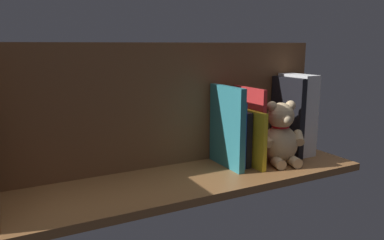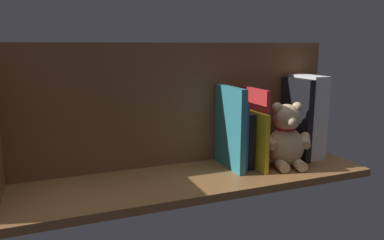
{
  "view_description": "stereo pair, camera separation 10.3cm",
  "coord_description": "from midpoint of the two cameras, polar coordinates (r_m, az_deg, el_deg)",
  "views": [
    {
      "loc": [
        46.71,
        89.49,
        36.89
      ],
      "look_at": [
        0.0,
        0.0,
        16.29
      ],
      "focal_mm": 34.71,
      "sensor_mm": 36.0,
      "label": 1
    },
    {
      "loc": [
        37.35,
        93.78,
        36.89
      ],
      "look_at": [
        0.0,
        0.0,
        16.29
      ],
      "focal_mm": 34.71,
      "sensor_mm": 36.0,
      "label": 2
    }
  ],
  "objects": [
    {
      "name": "ground_plane",
      "position": [
        1.08,
        2.77,
        -9.13
      ],
      "size": [
        104.49,
        29.56,
        2.2
      ],
      "primitive_type": "cube",
      "color": "brown"
    },
    {
      "name": "shelf_back_panel",
      "position": [
        1.14,
        0.25,
        2.35
      ],
      "size": [
        104.49,
        1.5,
        37.46
      ],
      "primitive_type": "cube",
      "color": "brown",
      "rests_on": "ground_plane"
    },
    {
      "name": "dictionary_thick_white",
      "position": [
        1.3,
        19.39,
        0.54
      ],
      "size": [
        5.96,
        13.92,
        27.08
      ],
      "primitive_type": "cube",
      "color": "white",
      "rests_on": "ground_plane"
    },
    {
      "name": "book_0",
      "position": [
        1.27,
        17.94,
        0.2
      ],
      "size": [
        2.1,
        14.63,
        26.27
      ],
      "primitive_type": "cube",
      "color": "black",
      "rests_on": "ground_plane"
    },
    {
      "name": "teddy_bear",
      "position": [
        1.18,
        16.71,
        -2.74
      ],
      "size": [
        15.61,
        14.58,
        19.84
      ],
      "rotation": [
        0.0,
        0.0,
        -0.25
      ],
      "color": "#D1B284",
      "rests_on": "ground_plane"
    },
    {
      "name": "book_1",
      "position": [
        1.17,
        11.92,
        -1.0
      ],
      "size": [
        1.29,
        15.7,
        23.86
      ],
      "primitive_type": "cube",
      "color": "red",
      "rests_on": "ground_plane"
    },
    {
      "name": "book_2",
      "position": [
        1.16,
        11.53,
        -2.78
      ],
      "size": [
        1.4,
        18.7,
        17.38
      ],
      "primitive_type": "cube",
      "color": "yellow",
      "rests_on": "ground_plane"
    },
    {
      "name": "book_3",
      "position": [
        1.17,
        10.02,
        -2.73
      ],
      "size": [
        2.01,
        13.98,
        16.92
      ],
      "primitive_type": "cube",
      "color": "black",
      "rests_on": "ground_plane"
    },
    {
      "name": "book_4",
      "position": [
        1.15,
        9.1,
        -2.1
      ],
      "size": [
        1.84,
        14.32,
        20.08
      ],
      "primitive_type": "cube",
      "color": "blue",
      "rests_on": "ground_plane"
    },
    {
      "name": "book_5",
      "position": [
        1.12,
        8.47,
        -1.2
      ],
      "size": [
        1.95,
        16.94,
        24.77
      ],
      "primitive_type": "cube",
      "color": "teal",
      "rests_on": "ground_plane"
    }
  ]
}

